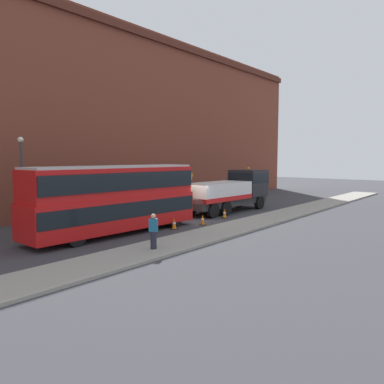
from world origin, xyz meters
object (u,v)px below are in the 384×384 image
recovery_tow_truck (230,191)px  traffic_cone_near_truck (225,214)px  double_decker_bus (115,197)px  street_lamp (22,174)px  traffic_cone_midway (203,220)px  pedestrian_onlooker (153,232)px  traffic_cone_near_bus (174,224)px

recovery_tow_truck → traffic_cone_near_truck: 3.95m
recovery_tow_truck → double_decker_bus: bearing=-177.9°
street_lamp → traffic_cone_midway: bearing=-45.2°
double_decker_bus → pedestrian_onlooker: (-1.60, -4.73, -1.25)m
pedestrian_onlooker → traffic_cone_near_truck: (10.59, 3.06, -0.64)m
traffic_cone_near_truck → traffic_cone_midway: bearing=-171.9°
traffic_cone_midway → street_lamp: size_ratio=0.12×
traffic_cone_near_bus → street_lamp: (-5.81, 7.74, 3.13)m
double_decker_bus → traffic_cone_midway: (5.67, -2.14, -1.89)m
double_decker_bus → traffic_cone_near_truck: double_decker_bus is taller
pedestrian_onlooker → street_lamp: (-0.89, 10.80, 2.49)m
pedestrian_onlooker → traffic_cone_midway: size_ratio=2.38×
recovery_tow_truck → traffic_cone_near_bus: 9.23m
traffic_cone_near_truck → recovery_tow_truck: bearing=26.6°
traffic_cone_near_truck → street_lamp: size_ratio=0.12×
traffic_cone_near_bus → traffic_cone_midway: size_ratio=1.00×
pedestrian_onlooker → traffic_cone_midway: bearing=-11.0°
double_decker_bus → pedestrian_onlooker: 5.15m
pedestrian_onlooker → street_lamp: 11.12m
pedestrian_onlooker → recovery_tow_truck: bearing=-11.8°
pedestrian_onlooker → traffic_cone_near_bus: pedestrian_onlooker is taller
pedestrian_onlooker → traffic_cone_near_truck: 11.04m
traffic_cone_midway → recovery_tow_truck: bearing=17.8°
traffic_cone_near_bus → traffic_cone_midway: bearing=-11.4°
recovery_tow_truck → traffic_cone_near_bus: (-8.97, -1.65, -1.42)m
double_decker_bus → pedestrian_onlooker: bearing=-106.5°
double_decker_bus → traffic_cone_near_bus: (3.32, -1.67, -1.89)m
double_decker_bus → street_lamp: (-2.50, 6.07, 1.24)m
traffic_cone_midway → traffic_cone_near_truck: bearing=8.1°
double_decker_bus → traffic_cone_near_truck: size_ratio=15.44×
traffic_cone_midway → double_decker_bus: bearing=159.3°
pedestrian_onlooker → traffic_cone_near_bus: size_ratio=2.38×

